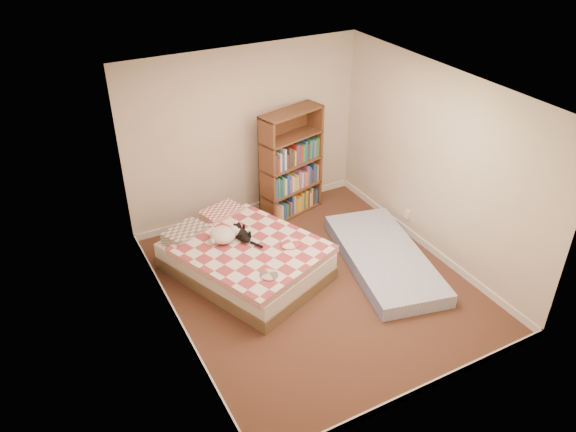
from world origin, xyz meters
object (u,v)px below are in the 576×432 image
black_cat (242,234)px  bed (244,256)px  white_dog (224,235)px  bookshelf (290,177)px  floor_mattress (384,258)px

black_cat → bed: bearing=-109.1°
white_dog → bed: bearing=-74.1°
bookshelf → white_dog: 1.71m
bed → bookshelf: size_ratio=1.43×
bookshelf → white_dog: (-1.44, -0.93, -0.03)m
black_cat → white_dog: size_ratio=1.19×
floor_mattress → black_cat: bearing=167.3°
floor_mattress → white_dog: size_ratio=4.43×
black_cat → floor_mattress: bearing=-23.5°
bed → floor_mattress: (1.69, -0.71, -0.14)m
bookshelf → floor_mattress: bearing=-90.8°
floor_mattress → black_cat: black_cat is taller
bookshelf → black_cat: bearing=-156.2°
bed → white_dog: white_dog is taller
floor_mattress → white_dog: (-1.89, 0.84, 0.46)m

